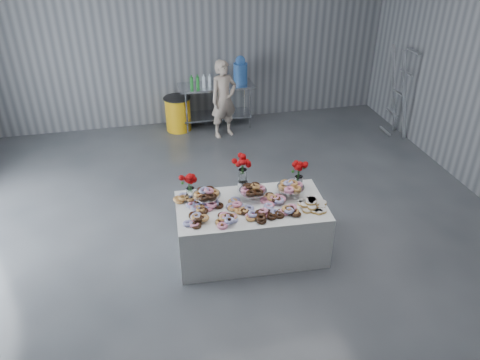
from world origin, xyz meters
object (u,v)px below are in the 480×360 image
at_px(water_jug, 240,71).
at_px(stepladder, 399,93).
at_px(person, 224,99).
at_px(display_table, 251,229).
at_px(trash_barrel, 178,114).
at_px(prep_table, 216,98).

bearing_deg(water_jug, stepladder, -23.08).
xyz_separation_m(water_jug, person, (-0.44, -0.46, -0.39)).
xyz_separation_m(display_table, person, (0.35, 3.65, 0.39)).
bearing_deg(water_jug, trash_barrel, 180.00).
height_order(display_table, prep_table, prep_table).
relative_size(display_table, person, 1.24).
height_order(prep_table, person, person).
bearing_deg(display_table, prep_table, 85.97).
distance_m(person, trash_barrel, 1.06).
distance_m(display_table, water_jug, 4.26).
xyz_separation_m(display_table, trash_barrel, (-0.51, 4.12, -0.02)).
distance_m(person, stepladder, 3.37).
height_order(person, stepladder, stepladder).
xyz_separation_m(display_table, stepladder, (3.64, 2.90, 0.52)).
relative_size(water_jug, stepladder, 0.31).
height_order(person, trash_barrel, person).
bearing_deg(display_table, stepladder, 38.57).
bearing_deg(stepladder, water_jug, 156.92).
height_order(prep_table, water_jug, water_jug).
bearing_deg(person, stepladder, -32.91).
bearing_deg(display_table, water_jug, 79.13).
bearing_deg(prep_table, person, -82.08).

